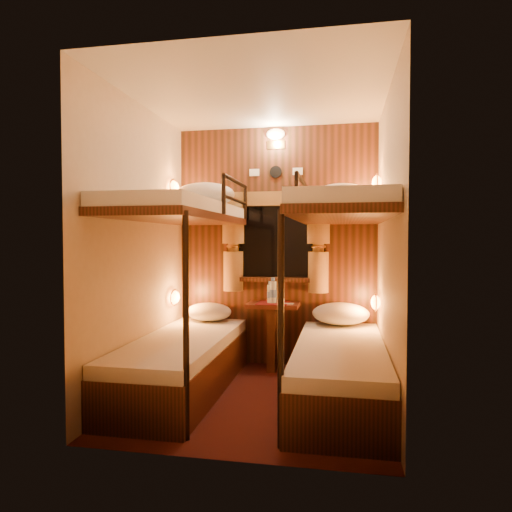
% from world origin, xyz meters
% --- Properties ---
extents(floor, '(2.10, 2.10, 0.00)m').
position_xyz_m(floor, '(0.00, 0.00, 0.00)').
color(floor, '#33130D').
rests_on(floor, ground).
extents(ceiling, '(2.10, 2.10, 0.00)m').
position_xyz_m(ceiling, '(0.00, 0.00, 2.40)').
color(ceiling, silver).
rests_on(ceiling, wall_back).
extents(wall_back, '(2.40, 0.00, 2.40)m').
position_xyz_m(wall_back, '(0.00, 1.05, 1.20)').
color(wall_back, '#C6B293').
rests_on(wall_back, floor).
extents(wall_front, '(2.40, 0.00, 2.40)m').
position_xyz_m(wall_front, '(0.00, -1.05, 1.20)').
color(wall_front, '#C6B293').
rests_on(wall_front, floor).
extents(wall_left, '(0.00, 2.40, 2.40)m').
position_xyz_m(wall_left, '(-1.00, 0.00, 1.20)').
color(wall_left, '#C6B293').
rests_on(wall_left, floor).
extents(wall_right, '(0.00, 2.40, 2.40)m').
position_xyz_m(wall_right, '(1.00, 0.00, 1.20)').
color(wall_right, '#C6B293').
rests_on(wall_right, floor).
extents(back_panel, '(2.00, 0.03, 2.40)m').
position_xyz_m(back_panel, '(0.00, 1.04, 1.20)').
color(back_panel, '#301D0D').
rests_on(back_panel, floor).
extents(bunk_left, '(0.72, 1.90, 1.82)m').
position_xyz_m(bunk_left, '(-0.65, 0.07, 0.56)').
color(bunk_left, '#301D0D').
rests_on(bunk_left, floor).
extents(bunk_right, '(0.72, 1.90, 1.82)m').
position_xyz_m(bunk_right, '(0.65, 0.07, 0.56)').
color(bunk_right, '#301D0D').
rests_on(bunk_right, floor).
extents(window, '(1.00, 0.12, 0.79)m').
position_xyz_m(window, '(0.00, 1.00, 1.18)').
color(window, black).
rests_on(window, back_panel).
extents(curtains, '(1.10, 0.22, 1.00)m').
position_xyz_m(curtains, '(0.00, 0.97, 1.26)').
color(curtains, brown).
rests_on(curtains, back_panel).
extents(back_fixtures, '(0.54, 0.09, 0.48)m').
position_xyz_m(back_fixtures, '(0.00, 1.00, 2.25)').
color(back_fixtures, black).
rests_on(back_fixtures, back_panel).
extents(reading_lamps, '(2.00, 0.20, 1.25)m').
position_xyz_m(reading_lamps, '(-0.00, 0.70, 1.24)').
color(reading_lamps, orange).
rests_on(reading_lamps, wall_left).
extents(table, '(0.50, 0.34, 0.66)m').
position_xyz_m(table, '(0.00, 0.85, 0.41)').
color(table, '#511E12').
rests_on(table, floor).
extents(bottle_left, '(0.07, 0.07, 0.25)m').
position_xyz_m(bottle_left, '(0.00, 0.83, 0.76)').
color(bottle_left, '#99BFE5').
rests_on(bottle_left, table).
extents(bottle_right, '(0.06, 0.06, 0.21)m').
position_xyz_m(bottle_right, '(-0.03, 0.84, 0.74)').
color(bottle_right, '#99BFE5').
rests_on(bottle_right, table).
extents(sachet_a, '(0.10, 0.08, 0.01)m').
position_xyz_m(sachet_a, '(0.16, 0.80, 0.65)').
color(sachet_a, silver).
rests_on(sachet_a, table).
extents(sachet_b, '(0.08, 0.08, 0.01)m').
position_xyz_m(sachet_b, '(0.08, 0.86, 0.65)').
color(sachet_b, silver).
rests_on(sachet_b, table).
extents(pillow_lower_left, '(0.46, 0.33, 0.18)m').
position_xyz_m(pillow_lower_left, '(-0.65, 0.83, 0.55)').
color(pillow_lower_left, silver).
rests_on(pillow_lower_left, bunk_left).
extents(pillow_lower_right, '(0.54, 0.39, 0.21)m').
position_xyz_m(pillow_lower_right, '(0.65, 0.85, 0.56)').
color(pillow_lower_right, silver).
rests_on(pillow_lower_right, bunk_right).
extents(pillow_upper_left, '(0.59, 0.42, 0.23)m').
position_xyz_m(pillow_upper_left, '(-0.65, 0.71, 1.70)').
color(pillow_upper_left, silver).
rests_on(pillow_upper_left, bunk_left).
extents(pillow_upper_right, '(0.49, 0.35, 0.19)m').
position_xyz_m(pillow_upper_right, '(0.65, 0.67, 1.68)').
color(pillow_upper_right, silver).
rests_on(pillow_upper_right, bunk_right).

